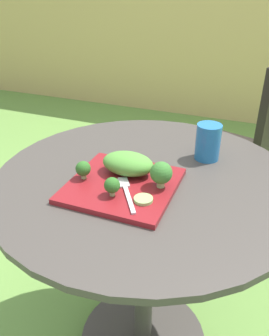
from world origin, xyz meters
TOP-DOWN VIEW (x-y plane):
  - bamboo_fence at (0.00, 2.40)m, footprint 8.00×0.08m
  - patio_table at (0.00, 0.00)m, footprint 0.81×0.81m
  - patio_chair at (0.21, 0.73)m, footprint 0.55×0.55m
  - salad_plate at (-0.03, -0.08)m, footprint 0.26×0.26m
  - drinking_glass at (0.13, 0.16)m, footprint 0.07×0.07m
  - fork at (-0.01, -0.11)m, footprint 0.10×0.14m
  - lettuce_mound at (-0.04, -0.03)m, footprint 0.14×0.09m
  - broccoli_floret_0 at (-0.13, -0.09)m, footprint 0.04×0.04m
  - broccoli_floret_1 at (0.06, -0.06)m, footprint 0.05×0.05m
  - broccoli_floret_2 at (-0.03, -0.14)m, footprint 0.04×0.04m
  - cucumber_slice_0 at (0.04, -0.13)m, footprint 0.04×0.04m

SIDE VIEW (x-z plane):
  - patio_table at x=0.00m, z-range 0.07..0.77m
  - patio_chair at x=0.21m, z-range 0.08..0.98m
  - bamboo_fence at x=0.00m, z-range 0.00..1.38m
  - salad_plate at x=-0.03m, z-range 0.71..0.72m
  - fork at x=-0.01m, z-range 0.72..0.73m
  - cucumber_slice_0 at x=0.04m, z-range 0.72..0.73m
  - broccoli_floret_2 at x=-0.03m, z-range 0.72..0.77m
  - broccoli_floret_0 at x=-0.13m, z-range 0.72..0.77m
  - lettuce_mound at x=-0.04m, z-range 0.72..0.78m
  - drinking_glass at x=0.13m, z-range 0.70..0.80m
  - broccoli_floret_1 at x=0.06m, z-range 0.72..0.79m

